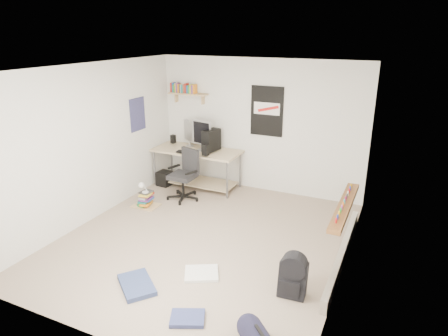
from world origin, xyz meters
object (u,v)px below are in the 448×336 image
at_px(backpack, 293,279).
at_px(office_chair, 183,174).
at_px(book_stack, 146,198).
at_px(desk, 197,169).

bearing_deg(backpack, office_chair, 139.66).
bearing_deg(book_stack, desk, 73.10).
relative_size(desk, office_chair, 1.83).
xyz_separation_m(office_chair, backpack, (2.60, -1.90, -0.29)).
height_order(desk, book_stack, desk).
height_order(office_chair, backpack, office_chair).
bearing_deg(office_chair, book_stack, -109.58).
relative_size(desk, book_stack, 3.92).
distance_m(office_chair, backpack, 3.24).
bearing_deg(office_chair, desk, 114.54).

